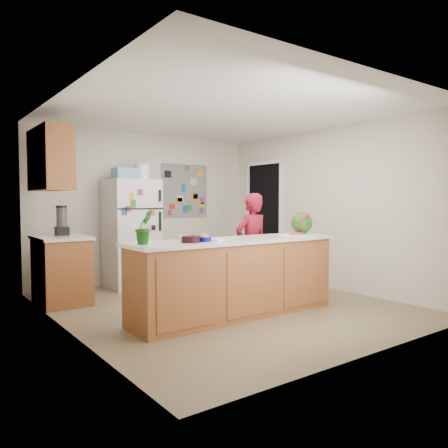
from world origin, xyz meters
TOP-DOWN VIEW (x-y plane):
  - floor at (0.00, 0.00)m, footprint 4.00×4.50m
  - wall_back at (0.00, 2.26)m, footprint 4.00×0.02m
  - wall_left at (-2.01, 0.00)m, footprint 0.02×4.50m
  - wall_right at (2.01, 0.00)m, footprint 0.02×4.50m
  - ceiling at (0.00, 0.00)m, footprint 4.00×4.50m
  - doorway at (1.99, 1.45)m, footprint 0.03×0.85m
  - peninsula_base at (-0.20, -0.50)m, footprint 2.60×0.62m
  - peninsula_top at (-0.20, -0.50)m, footprint 2.68×0.70m
  - side_counter_base at (-1.69, 1.35)m, footprint 0.60×0.80m
  - side_counter_top at (-1.69, 1.35)m, footprint 0.64×0.84m
  - upper_cabinets at (-1.82, 1.30)m, footprint 0.35×1.00m
  - refrigerator at (-0.45, 1.88)m, footprint 0.75×0.70m
  - fridge_top_bin at (-0.55, 1.88)m, footprint 0.35×0.28m
  - photo_collage at (0.75, 2.24)m, footprint 0.95×0.01m
  - person at (0.54, 0.09)m, footprint 0.55×0.37m
  - blender_appliance at (-1.64, 1.48)m, footprint 0.14×0.14m
  - cutting_board at (0.86, -0.51)m, footprint 0.49×0.40m
  - watermelon at (0.92, -0.49)m, footprint 0.28×0.28m
  - watermelon_slice at (0.75, -0.56)m, footprint 0.18×0.18m
  - cherry_bowl at (-0.88, -0.59)m, footprint 0.21×0.21m
  - white_bowl at (-0.81, -0.39)m, footprint 0.19×0.19m
  - cobalt_bowl at (-0.70, -0.59)m, footprint 0.18×0.18m
  - plate at (-0.67, -0.53)m, footprint 0.23×0.23m
  - paper_towel at (-0.54, -0.56)m, footprint 0.22×0.21m
  - keys at (0.74, -0.63)m, footprint 0.09×0.06m
  - potted_plant at (-1.35, -0.45)m, footprint 0.22×0.19m

SIDE VIEW (x-z plane):
  - floor at x=0.00m, z-range -0.02..0.00m
  - side_counter_base at x=-1.69m, z-range 0.00..0.86m
  - peninsula_base at x=-0.20m, z-range 0.00..0.88m
  - person at x=0.54m, z-range 0.00..1.47m
  - refrigerator at x=-0.45m, z-range 0.00..1.70m
  - side_counter_top at x=-1.69m, z-range 0.86..0.90m
  - peninsula_top at x=-0.20m, z-range 0.88..0.92m
  - cutting_board at x=0.86m, z-range 0.92..0.93m
  - keys at x=0.74m, z-range 0.92..0.93m
  - plate at x=-0.67m, z-range 0.92..0.94m
  - paper_towel at x=-0.54m, z-range 0.92..0.94m
  - watermelon_slice at x=0.75m, z-range 0.93..0.95m
  - cobalt_bowl at x=-0.70m, z-range 0.92..0.97m
  - white_bowl at x=-0.81m, z-range 0.92..0.98m
  - cherry_bowl at x=-0.88m, z-range 0.92..0.99m
  - doorway at x=1.99m, z-range 0.00..2.04m
  - watermelon at x=0.92m, z-range 0.93..1.21m
  - blender_appliance at x=-1.64m, z-range 0.90..1.28m
  - potted_plant at x=-1.35m, z-range 0.92..1.28m
  - wall_back at x=0.00m, z-range 0.00..2.50m
  - wall_left at x=-2.01m, z-range 0.00..2.50m
  - wall_right at x=2.01m, z-range 0.00..2.50m
  - photo_collage at x=0.75m, z-range 1.08..2.02m
  - fridge_top_bin at x=-0.55m, z-range 1.70..1.88m
  - upper_cabinets at x=-1.82m, z-range 1.50..2.30m
  - ceiling at x=0.00m, z-range 2.50..2.52m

